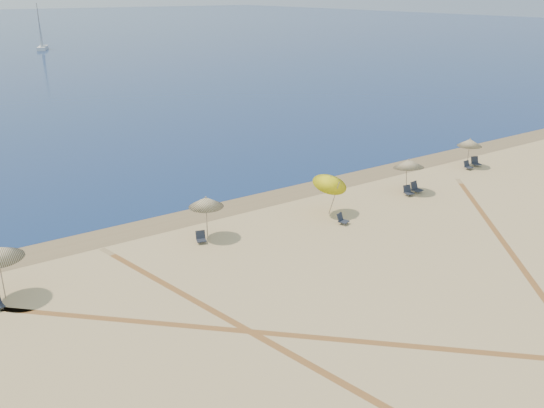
{
  "coord_description": "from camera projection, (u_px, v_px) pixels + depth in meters",
  "views": [
    {
      "loc": [
        -17.46,
        -5.67,
        13.16
      ],
      "look_at": [
        0.0,
        20.0,
        1.3
      ],
      "focal_mm": 37.39,
      "sensor_mm": 36.0,
      "label": 1
    }
  ],
  "objects": [
    {
      "name": "wet_sand",
      "position": [
        237.0,
        204.0,
        36.78
      ],
      "size": [
        500.0,
        500.0,
        0.0
      ],
      "primitive_type": "plane",
      "color": "olive",
      "rests_on": "ground"
    },
    {
      "name": "umbrella_2",
      "position": [
        206.0,
        202.0,
        31.23
      ],
      "size": [
        1.95,
        1.95,
        2.46
      ],
      "color": "gray",
      "rests_on": "ground"
    },
    {
      "name": "umbrella_3",
      "position": [
        331.0,
        181.0,
        34.47
      ],
      "size": [
        2.14,
        2.2,
        2.81
      ],
      "color": "gray",
      "rests_on": "ground"
    },
    {
      "name": "umbrella_4",
      "position": [
        409.0,
        164.0,
        38.43
      ],
      "size": [
        2.07,
        2.12,
        2.4
      ],
      "color": "gray",
      "rests_on": "ground"
    },
    {
      "name": "umbrella_5",
      "position": [
        470.0,
        143.0,
        44.0
      ],
      "size": [
        1.89,
        1.89,
        2.27
      ],
      "color": "gray",
      "rests_on": "ground"
    },
    {
      "name": "chair_3",
      "position": [
        201.0,
        238.0,
        31.25
      ],
      "size": [
        0.68,
        0.74,
        0.63
      ],
      "rotation": [
        0.0,
        0.0,
        -0.32
      ],
      "color": "black",
      "rests_on": "ground"
    },
    {
      "name": "chair_4",
      "position": [
        342.0,
        219.0,
        33.69
      ],
      "size": [
        0.73,
        0.78,
        0.65
      ],
      "rotation": [
        0.0,
        0.0,
        0.38
      ],
      "color": "black",
      "rests_on": "ground"
    },
    {
      "name": "chair_5",
      "position": [
        408.0,
        191.0,
        38.36
      ],
      "size": [
        0.68,
        0.75,
        0.67
      ],
      "rotation": [
        0.0,
        0.0,
        -0.21
      ],
      "color": "black",
      "rests_on": "ground"
    },
    {
      "name": "chair_6",
      "position": [
        416.0,
        188.0,
        38.88
      ],
      "size": [
        0.69,
        0.78,
        0.74
      ],
      "rotation": [
        0.0,
        0.0,
        0.11
      ],
      "color": "black",
      "rests_on": "ground"
    },
    {
      "name": "chair_7",
      "position": [
        468.0,
        166.0,
        43.9
      ],
      "size": [
        0.55,
        0.64,
        0.65
      ],
      "rotation": [
        0.0,
        0.0,
        -0.02
      ],
      "color": "black",
      "rests_on": "ground"
    },
    {
      "name": "chair_8",
      "position": [
        475.0,
        162.0,
        44.71
      ],
      "size": [
        0.8,
        0.86,
        0.72
      ],
      "rotation": [
        0.0,
        0.0,
        -0.34
      ],
      "color": "black",
      "rests_on": "ground"
    },
    {
      "name": "sailboat_1",
      "position": [
        41.0,
        36.0,
        128.64
      ],
      "size": [
        3.96,
        6.93,
        10.06
      ],
      "rotation": [
        0.0,
        0.0,
        -0.36
      ],
      "color": "white",
      "rests_on": "ocean"
    },
    {
      "name": "tire_tracks",
      "position": [
        392.0,
        319.0,
        24.08
      ],
      "size": [
        52.66,
        41.76,
        0.0
      ],
      "color": "tan",
      "rests_on": "ground"
    }
  ]
}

